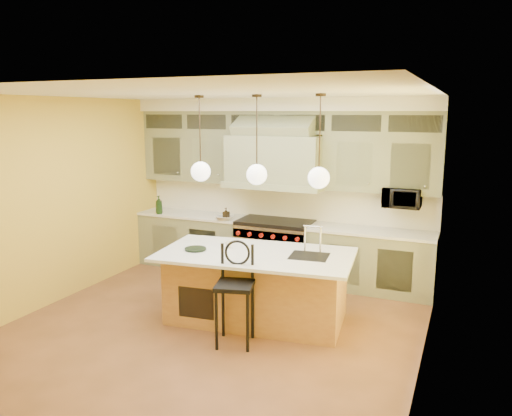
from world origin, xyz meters
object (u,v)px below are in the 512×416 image
at_px(counter_stool, 235,287).
at_px(microwave, 402,198).
at_px(range, 275,249).
at_px(kitchen_island, 257,285).

height_order(counter_stool, microwave, microwave).
distance_m(range, counter_stool, 2.46).
relative_size(range, kitchen_island, 0.46).
bearing_deg(kitchen_island, counter_stool, -94.12).
distance_m(range, kitchen_island, 1.74).
height_order(range, microwave, microwave).
height_order(range, kitchen_island, kitchen_island).
xyz_separation_m(kitchen_island, counter_stool, (0.03, -0.72, 0.22)).
relative_size(range, microwave, 2.21).
xyz_separation_m(range, counter_stool, (0.44, -2.41, 0.21)).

